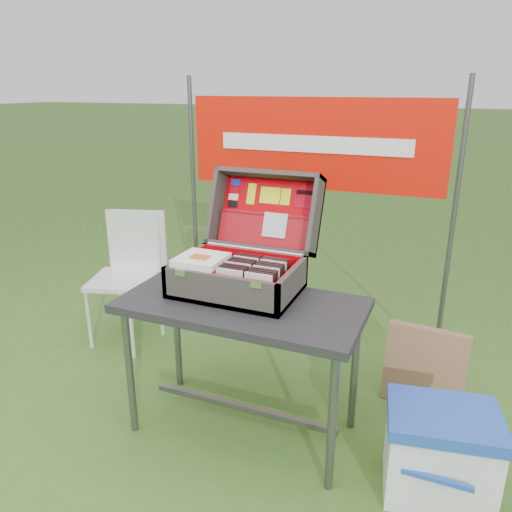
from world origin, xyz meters
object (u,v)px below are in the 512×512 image
at_px(table, 243,367).
at_px(cooler, 440,453).
at_px(chair, 123,281).
at_px(cardboard_box, 425,368).
at_px(suitcase, 242,238).

bearing_deg(table, cooler, -3.69).
xyz_separation_m(table, cooler, (0.92, -0.06, -0.15)).
bearing_deg(table, chair, 154.13).
height_order(table, cardboard_box, table).
bearing_deg(table, cardboard_box, 35.03).
height_order(suitcase, cardboard_box, suitcase).
distance_m(suitcase, cooler, 1.26).
xyz_separation_m(table, chair, (-1.09, 0.53, 0.08)).
xyz_separation_m(table, cardboard_box, (0.81, 0.56, -0.13)).
distance_m(table, suitcase, 0.63).
height_order(cooler, cardboard_box, cardboard_box).
relative_size(cooler, chair, 0.52).
bearing_deg(suitcase, chair, 159.73).
bearing_deg(cardboard_box, chair, -173.70).
bearing_deg(table, suitcase, 113.54).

